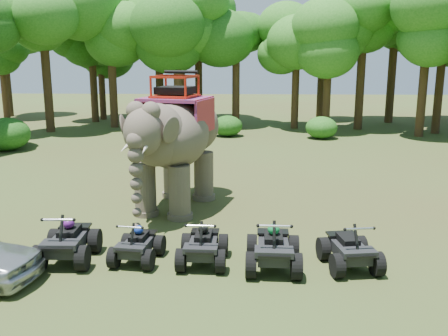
# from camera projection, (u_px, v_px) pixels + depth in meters

# --- Properties ---
(ground) EXTENTS (110.00, 110.00, 0.00)m
(ground) POSITION_uv_depth(u_px,v_px,m) (222.00, 241.00, 14.36)
(ground) COLOR #47381E
(ground) RESTS_ON ground
(elephant) EXTENTS (3.82, 6.03, 4.69)m
(elephant) POSITION_uv_depth(u_px,v_px,m) (175.00, 141.00, 17.15)
(elephant) COLOR #4A4036
(elephant) RESTS_ON ground
(atv_0) EXTENTS (1.40, 1.88, 1.36)m
(atv_0) POSITION_uv_depth(u_px,v_px,m) (68.00, 236.00, 12.89)
(atv_0) COLOR black
(atv_0) RESTS_ON ground
(atv_1) EXTENTS (1.30, 1.66, 1.14)m
(atv_1) POSITION_uv_depth(u_px,v_px,m) (137.00, 240.00, 12.89)
(atv_1) COLOR black
(atv_1) RESTS_ON ground
(atv_2) EXTENTS (1.26, 1.70, 1.24)m
(atv_2) POSITION_uv_depth(u_px,v_px,m) (203.00, 240.00, 12.74)
(atv_2) COLOR black
(atv_2) RESTS_ON ground
(atv_3) EXTENTS (1.41, 1.89, 1.37)m
(atv_3) POSITION_uv_depth(u_px,v_px,m) (273.00, 242.00, 12.43)
(atv_3) COLOR black
(atv_3) RESTS_ON ground
(atv_4) EXTENTS (1.48, 1.87, 1.26)m
(atv_4) POSITION_uv_depth(u_px,v_px,m) (350.00, 244.00, 12.50)
(atv_4) COLOR black
(atv_4) RESTS_ON ground
(tree_0) EXTENTS (5.89, 5.89, 8.42)m
(tree_0) POSITION_uv_depth(u_px,v_px,m) (236.00, 69.00, 36.54)
(tree_0) COLOR #195114
(tree_0) RESTS_ON ground
(tree_1) EXTENTS (5.39, 5.39, 7.69)m
(tree_1) POSITION_uv_depth(u_px,v_px,m) (296.00, 75.00, 35.66)
(tree_1) COLOR #195114
(tree_1) RESTS_ON ground
(tree_2) EXTENTS (6.79, 6.79, 9.70)m
(tree_2) POSITION_uv_depth(u_px,v_px,m) (362.00, 61.00, 34.96)
(tree_2) COLOR #195114
(tree_2) RESTS_ON ground
(tree_3) EXTENTS (6.06, 6.06, 8.66)m
(tree_3) POSITION_uv_depth(u_px,v_px,m) (424.00, 69.00, 31.85)
(tree_3) COLOR #195114
(tree_3) RESTS_ON ground
(tree_28) EXTENTS (6.86, 6.86, 9.79)m
(tree_28) POSITION_uv_depth(u_px,v_px,m) (45.00, 60.00, 33.73)
(tree_28) COLOR #195114
(tree_28) RESTS_ON ground
(tree_29) EXTENTS (6.59, 6.59, 9.41)m
(tree_29) POSITION_uv_depth(u_px,v_px,m) (112.00, 62.00, 35.99)
(tree_29) COLOR #195114
(tree_29) RESTS_ON ground
(tree_30) EXTENTS (6.21, 6.21, 8.87)m
(tree_30) POSITION_uv_depth(u_px,v_px,m) (177.00, 67.00, 34.76)
(tree_30) COLOR #195114
(tree_30) RESTS_ON ground
(tree_31) EXTENTS (7.38, 7.38, 10.54)m
(tree_31) POSITION_uv_depth(u_px,v_px,m) (4.00, 54.00, 42.40)
(tree_31) COLOR #195114
(tree_31) RESTS_ON ground
(tree_32) EXTENTS (5.84, 5.84, 8.35)m
(tree_32) POSITION_uv_depth(u_px,v_px,m) (441.00, 71.00, 33.20)
(tree_32) COLOR #195114
(tree_32) RESTS_ON ground
(tree_33) EXTENTS (6.27, 6.27, 8.96)m
(tree_33) POSITION_uv_depth(u_px,v_px,m) (92.00, 65.00, 39.06)
(tree_33) COLOR #195114
(tree_33) RESTS_ON ground
(tree_34) EXTENTS (5.15, 5.15, 7.36)m
(tree_34) POSITION_uv_depth(u_px,v_px,m) (101.00, 74.00, 40.68)
(tree_34) COLOR #195114
(tree_34) RESTS_ON ground
(tree_35) EXTENTS (7.03, 7.03, 10.04)m
(tree_35) POSITION_uv_depth(u_px,v_px,m) (181.00, 58.00, 36.00)
(tree_35) COLOR #195114
(tree_35) RESTS_ON ground
(tree_36) EXTENTS (5.18, 5.18, 7.41)m
(tree_36) POSITION_uv_depth(u_px,v_px,m) (328.00, 78.00, 33.71)
(tree_36) COLOR #195114
(tree_36) RESTS_ON ground
(tree_38) EXTENTS (5.34, 5.34, 7.63)m
(tree_38) POSITION_uv_depth(u_px,v_px,m) (3.00, 73.00, 40.48)
(tree_38) COLOR #195114
(tree_38) RESTS_ON ground
(tree_39) EXTENTS (6.47, 6.47, 9.24)m
(tree_39) POSITION_uv_depth(u_px,v_px,m) (198.00, 63.00, 39.26)
(tree_39) COLOR #195114
(tree_39) RESTS_ON ground
(tree_40) EXTENTS (7.66, 7.66, 10.94)m
(tree_40) POSITION_uv_depth(u_px,v_px,m) (159.00, 52.00, 39.43)
(tree_40) COLOR #195114
(tree_40) RESTS_ON ground
(tree_41) EXTENTS (4.93, 4.93, 7.04)m
(tree_41) POSITION_uv_depth(u_px,v_px,m) (321.00, 77.00, 39.76)
(tree_41) COLOR #195114
(tree_41) RESTS_ON ground
(tree_42) EXTENTS (7.50, 7.50, 10.71)m
(tree_42) POSITION_uv_depth(u_px,v_px,m) (393.00, 53.00, 38.41)
(tree_42) COLOR #195114
(tree_42) RESTS_ON ground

